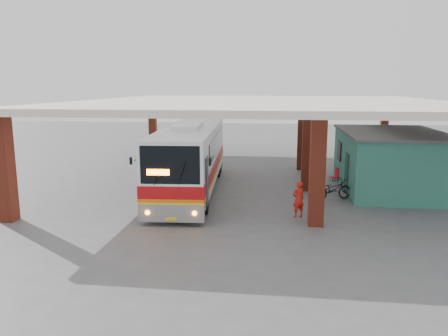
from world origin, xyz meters
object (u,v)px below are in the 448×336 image
coach_bus (191,157)px  pedestrian (298,199)px  red_chair (336,175)px  motorcycle (333,189)px

coach_bus → pedestrian: size_ratio=8.10×
coach_bus → red_chair: (7.91, 3.49, -1.44)m
motorcycle → pedestrian: pedestrian is taller
red_chair → coach_bus: bearing=-177.8°
red_chair → motorcycle: bearing=-120.3°
coach_bus → pedestrian: 6.89m
coach_bus → motorcycle: 7.40m
pedestrian → red_chair: 8.01m
pedestrian → red_chair: bearing=-138.6°
coach_bus → motorcycle: bearing=-11.5°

